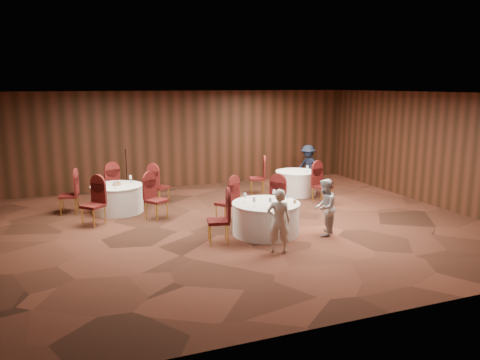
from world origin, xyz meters
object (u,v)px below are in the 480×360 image
object	(u,v)px
table_left	(118,198)
woman_b	(325,207)
man_c	(308,166)
woman_a	(279,221)
table_main	(266,218)
mic_stand	(127,183)
table_right	(296,183)

from	to	relation	value
table_left	woman_b	bearing A→B (deg)	-41.85
table_left	man_c	xyz separation A→B (m)	(6.36, 0.96, 0.34)
woman_a	man_c	world-z (taller)	man_c
table_main	table_left	bearing A→B (deg)	133.26
table_left	table_main	bearing A→B (deg)	-46.74
table_main	woman_b	xyz separation A→B (m)	(1.20, -0.58, 0.28)
table_left	woman_a	xyz separation A→B (m)	(2.73, -4.38, 0.29)
table_main	man_c	world-z (taller)	man_c
table_left	mic_stand	world-z (taller)	mic_stand
man_c	table_main	bearing A→B (deg)	-58.32
woman_a	mic_stand	bearing A→B (deg)	-49.09
woman_a	man_c	xyz separation A→B (m)	(3.64, 5.34, 0.04)
table_left	woman_b	xyz separation A→B (m)	(4.18, -3.75, 0.28)
table_right	mic_stand	size ratio (longest dim) A/B	0.87
mic_stand	man_c	world-z (taller)	mic_stand
man_c	table_right	bearing A→B (deg)	-65.75
table_right	woman_a	world-z (taller)	woman_a
table_left	table_right	xyz separation A→B (m)	(5.48, 0.13, -0.00)
woman_a	man_c	bearing A→B (deg)	-103.27
woman_a	table_right	bearing A→B (deg)	-100.43
mic_stand	man_c	xyz separation A→B (m)	(5.87, -0.82, 0.29)
mic_stand	man_c	distance (m)	5.94
table_right	woman_b	xyz separation A→B (m)	(-1.30, -3.88, 0.28)
table_left	mic_stand	bearing A→B (deg)	74.57
woman_b	man_c	size ratio (longest dim) A/B	0.92
mic_stand	woman_a	size ratio (longest dim) A/B	1.10
table_right	woman_a	bearing A→B (deg)	-121.43
table_right	man_c	xyz separation A→B (m)	(0.88, 0.83, 0.34)
table_right	woman_a	xyz separation A→B (m)	(-2.76, -4.51, 0.29)
woman_b	man_c	distance (m)	5.19
table_main	woman_a	distance (m)	1.27
table_right	mic_stand	distance (m)	5.26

